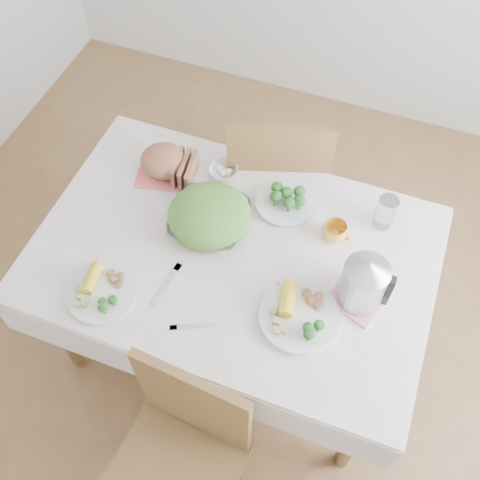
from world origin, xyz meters
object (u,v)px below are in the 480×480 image
(dinner_plate_right, at_px, (299,317))
(chair_far, at_px, (275,177))
(yellow_mug, at_px, (335,232))
(electric_kettle, at_px, (364,281))
(dining_table, at_px, (234,299))
(dinner_plate_left, at_px, (102,293))
(salad_bowl, at_px, (210,220))
(chair_near, at_px, (173,475))

(dinner_plate_right, bearing_deg, chair_far, 112.82)
(chair_far, relative_size, yellow_mug, 10.56)
(dinner_plate_right, relative_size, electric_kettle, 1.29)
(dining_table, xyz_separation_m, dinner_plate_left, (-0.37, -0.34, 0.40))
(salad_bowl, bearing_deg, dining_table, -31.96)
(chair_far, relative_size, dinner_plate_left, 3.95)
(dinner_plate_left, xyz_separation_m, yellow_mug, (0.71, 0.54, 0.03))
(electric_kettle, bearing_deg, dinner_plate_right, -160.82)
(electric_kettle, bearing_deg, salad_bowl, 148.48)
(chair_near, distance_m, dinner_plate_right, 0.71)
(dining_table, xyz_separation_m, yellow_mug, (0.34, 0.20, 0.42))
(salad_bowl, xyz_separation_m, dinner_plate_right, (0.44, -0.26, -0.03))
(chair_near, relative_size, electric_kettle, 4.27)
(dining_table, xyz_separation_m, chair_far, (-0.03, 0.65, 0.09))
(dining_table, distance_m, chair_far, 0.65)
(chair_near, height_order, salad_bowl, chair_near)
(chair_near, relative_size, dinner_plate_left, 3.72)
(chair_far, bearing_deg, electric_kettle, 109.43)
(salad_bowl, height_order, dinner_plate_right, salad_bowl)
(dining_table, bearing_deg, salad_bowl, 148.04)
(yellow_mug, bearing_deg, chair_far, 129.55)
(electric_kettle, bearing_deg, dinner_plate_left, 178.20)
(chair_far, bearing_deg, dining_table, 74.56)
(chair_near, relative_size, salad_bowl, 3.13)
(dinner_plate_right, bearing_deg, dining_table, 150.23)
(dining_table, height_order, chair_near, chair_near)
(chair_near, relative_size, dinner_plate_right, 3.31)
(dinner_plate_right, relative_size, yellow_mug, 3.01)
(dinner_plate_left, bearing_deg, electric_kettle, 19.69)
(salad_bowl, distance_m, electric_kettle, 0.63)
(chair_near, height_order, electric_kettle, electric_kettle)
(dining_table, xyz_separation_m, dinner_plate_right, (0.32, -0.18, 0.40))
(dining_table, bearing_deg, dinner_plate_left, -137.78)
(yellow_mug, bearing_deg, chair_near, -105.91)
(yellow_mug, distance_m, electric_kettle, 0.28)
(dinner_plate_left, distance_m, electric_kettle, 0.93)
(dinner_plate_left, distance_m, dinner_plate_right, 0.71)
(chair_far, relative_size, salad_bowl, 3.31)
(chair_far, height_order, dinner_plate_left, chair_far)
(salad_bowl, relative_size, yellow_mug, 3.19)
(dining_table, height_order, electric_kettle, electric_kettle)
(salad_bowl, bearing_deg, dinner_plate_right, -30.41)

